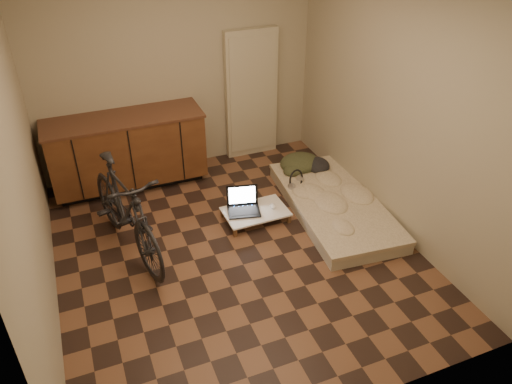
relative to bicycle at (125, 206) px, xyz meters
name	(u,v)px	position (x,y,z in m)	size (l,w,h in m)	color
room_shell	(231,137)	(0.99, -0.40, 0.75)	(3.50, 4.00, 2.60)	brown
cabinets	(127,151)	(0.24, 1.31, -0.08)	(1.84, 0.62, 0.91)	black
appliance_panel	(251,94)	(1.94, 1.54, 0.30)	(0.70, 0.10, 1.70)	beige
bicycle	(125,206)	(0.00, 0.00, 0.00)	(0.50, 1.70, 1.10)	black
futon	(334,205)	(2.29, -0.16, -0.47)	(1.10, 2.01, 0.17)	#B9AF94
clothing_pile	(305,159)	(2.30, 0.64, -0.27)	(0.54, 0.45, 0.22)	#333821
headphones	(296,179)	(2.01, 0.28, -0.29)	(0.26, 0.24, 0.18)	black
lap_desk	(255,212)	(1.39, 0.02, -0.45)	(0.71, 0.47, 0.12)	brown
laptop	(243,206)	(1.27, 0.10, -0.38)	(0.42, 0.39, 0.24)	black
mouse	(273,206)	(1.60, 0.01, -0.41)	(0.07, 0.11, 0.04)	white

